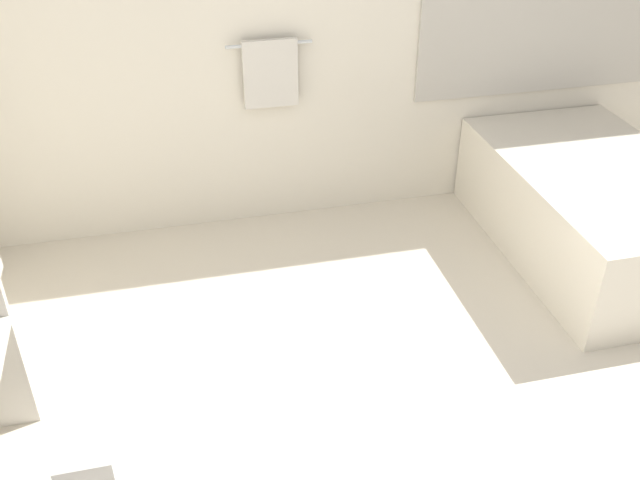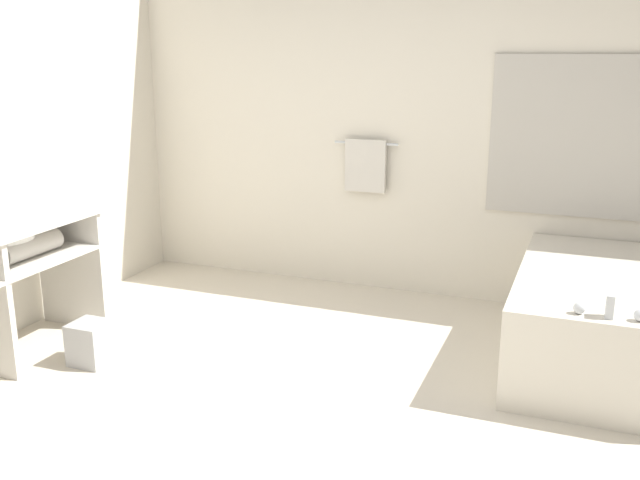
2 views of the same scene
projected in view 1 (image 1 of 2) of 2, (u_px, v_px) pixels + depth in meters
The scene contains 4 objects.
ground_plane at pixel (441, 469), 2.97m from camera, with size 16.00×16.00×0.00m, color beige.
wall_back_with_blinds at pixel (326, 2), 4.07m from camera, with size 7.40×0.13×2.70m.
bathtub at pixel (594, 206), 4.19m from camera, with size 1.00×1.68×0.68m.
waste_bin at pixel (88, 470), 2.80m from camera, with size 0.22×0.22×0.26m.
Camera 1 is at (-0.95, -1.80, 2.41)m, focal length 40.00 mm.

